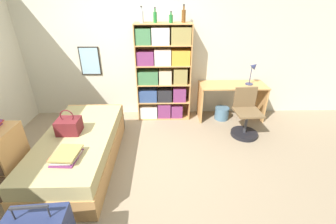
{
  "coord_description": "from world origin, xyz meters",
  "views": [
    {
      "loc": [
        0.53,
        -2.68,
        2.23
      ],
      "look_at": [
        0.6,
        0.2,
        0.75
      ],
      "focal_mm": 24.0,
      "sensor_mm": 36.0,
      "label": 1
    }
  ],
  "objects": [
    {
      "name": "bookcase",
      "position": [
        0.53,
        1.47,
        0.92
      ],
      "size": [
        1.03,
        0.35,
        1.83
      ],
      "color": "tan",
      "rests_on": "ground_plane"
    },
    {
      "name": "bed",
      "position": [
        -0.69,
        0.02,
        0.25
      ],
      "size": [
        0.97,
        2.0,
        0.51
      ],
      "color": "tan",
      "rests_on": "ground_plane"
    },
    {
      "name": "book_stack_on_bed",
      "position": [
        -0.64,
        -0.51,
        0.55
      ],
      "size": [
        0.33,
        0.38,
        0.08
      ],
      "color": "#7A336B",
      "rests_on": "bed"
    },
    {
      "name": "bottle_blue",
      "position": [
        0.9,
        1.5,
        1.94
      ],
      "size": [
        0.07,
        0.07,
        0.29
      ],
      "color": "brown",
      "rests_on": "bookcase"
    },
    {
      "name": "wall_back",
      "position": [
        -0.0,
        1.71,
        1.3
      ],
      "size": [
        10.0,
        0.09,
        2.6
      ],
      "color": "beige",
      "rests_on": "ground_plane"
    },
    {
      "name": "desk",
      "position": [
        1.89,
        1.4,
        0.51
      ],
      "size": [
        1.28,
        0.52,
        0.72
      ],
      "color": "tan",
      "rests_on": "ground_plane"
    },
    {
      "name": "ground_plane",
      "position": [
        0.0,
        0.0,
        0.0
      ],
      "size": [
        14.0,
        14.0,
        0.0
      ],
      "primitive_type": "plane",
      "color": "gray"
    },
    {
      "name": "bottle_green",
      "position": [
        0.18,
        1.46,
        1.94
      ],
      "size": [
        0.07,
        0.07,
        0.26
      ],
      "color": "#B7BCC1",
      "rests_on": "bookcase"
    },
    {
      "name": "bottle_brown",
      "position": [
        0.41,
        1.45,
        1.93
      ],
      "size": [
        0.06,
        0.06,
        0.25
      ],
      "color": "#1E6B2D",
      "rests_on": "bookcase"
    },
    {
      "name": "handbag",
      "position": [
        -0.8,
        0.07,
        0.62
      ],
      "size": [
        0.31,
        0.26,
        0.36
      ],
      "color": "maroon",
      "rests_on": "bed"
    },
    {
      "name": "desk_lamp",
      "position": [
        2.23,
        1.4,
        1.02
      ],
      "size": [
        0.19,
        0.14,
        0.44
      ],
      "color": "navy",
      "rests_on": "desk"
    },
    {
      "name": "bottle_clear",
      "position": [
        0.68,
        1.43,
        1.91
      ],
      "size": [
        0.07,
        0.07,
        0.19
      ],
      "color": "#1E6B2D",
      "rests_on": "bookcase"
    },
    {
      "name": "desk_chair",
      "position": [
        1.98,
        0.76,
        0.27
      ],
      "size": [
        0.47,
        0.47,
        0.85
      ],
      "color": "black",
      "rests_on": "ground_plane"
    },
    {
      "name": "waste_bin",
      "position": [
        1.72,
        1.35,
        0.12
      ],
      "size": [
        0.28,
        0.28,
        0.25
      ],
      "color": "slate",
      "rests_on": "ground_plane"
    }
  ]
}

